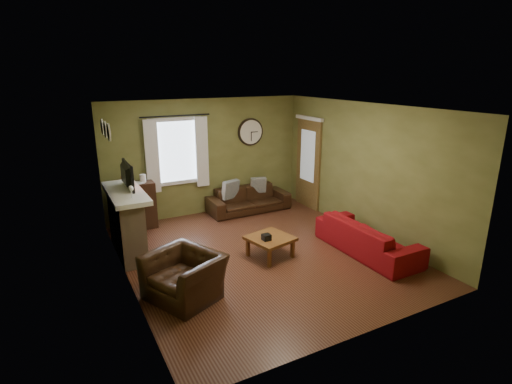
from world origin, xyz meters
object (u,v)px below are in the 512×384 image
sofa_brown (249,199)px  sofa_red (367,237)px  coffee_table (270,247)px  bookshelf (135,206)px  armchair (184,276)px

sofa_brown → sofa_red: 3.14m
sofa_red → coffee_table: sofa_red is taller
sofa_brown → coffee_table: 2.48m
sofa_red → coffee_table: (-1.64, 0.66, -0.11)m
bookshelf → sofa_red: size_ratio=0.48×
armchair → coffee_table: 1.85m
sofa_brown → coffee_table: size_ratio=2.74×
bookshelf → sofa_red: 4.65m
bookshelf → coffee_table: (1.81, -2.45, -0.30)m
bookshelf → sofa_red: bearing=-42.0°
bookshelf → sofa_brown: (2.58, -0.09, -0.21)m
armchair → coffee_table: armchair is taller
bookshelf → coffee_table: bookshelf is taller
armchair → coffee_table: size_ratio=1.45×
sofa_brown → coffee_table: (-0.77, -2.36, -0.09)m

